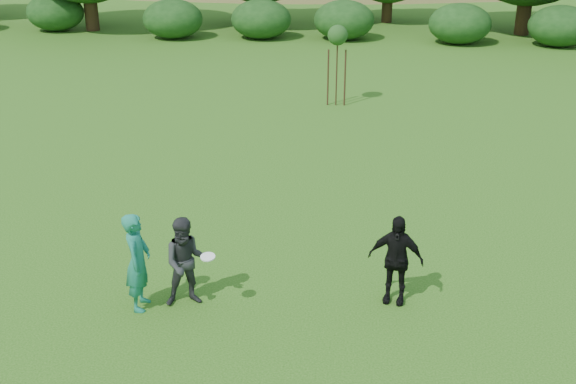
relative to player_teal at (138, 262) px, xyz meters
name	(u,v)px	position (x,y,z in m)	size (l,w,h in m)	color
ground	(273,309)	(2.45, 0.14, -0.95)	(120.00, 120.00, 0.00)	#19470C
player_teal	(138,262)	(0.00, 0.00, 0.00)	(0.69, 0.46, 1.90)	#19745E
player_grey	(186,262)	(0.85, 0.20, -0.07)	(0.85, 0.66, 1.75)	#2A2A2C
player_black	(396,259)	(4.70, 0.67, -0.07)	(1.03, 0.43, 1.76)	black
frisbee	(208,257)	(1.32, -0.07, 0.20)	(0.27, 0.27, 0.06)	white
sapling	(338,37)	(3.15, 13.83, 1.47)	(0.70, 0.70, 2.85)	#352115
hillside	(339,72)	(1.89, 68.59, -12.92)	(150.00, 72.00, 52.00)	olive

